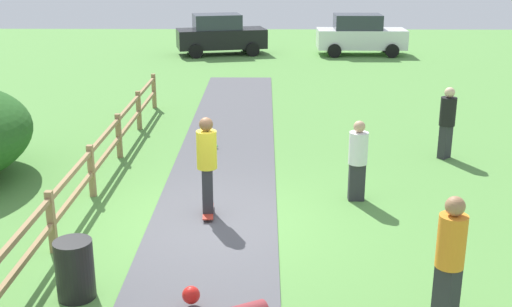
% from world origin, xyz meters
% --- Properties ---
extents(ground_plane, '(60.00, 60.00, 0.00)m').
position_xyz_m(ground_plane, '(0.00, 0.00, 0.00)').
color(ground_plane, '#568E42').
extents(asphalt_path, '(2.40, 28.00, 0.02)m').
position_xyz_m(asphalt_path, '(0.00, 0.00, 0.01)').
color(asphalt_path, '#515156').
rests_on(asphalt_path, ground_plane).
extents(wooden_fence, '(0.12, 18.12, 1.10)m').
position_xyz_m(wooden_fence, '(-2.60, 0.00, 0.67)').
color(wooden_fence, '#997A51').
rests_on(wooden_fence, ground_plane).
extents(trash_bin, '(0.56, 0.56, 0.90)m').
position_xyz_m(trash_bin, '(-1.80, -2.75, 0.45)').
color(trash_bin, black).
rests_on(trash_bin, ground_plane).
extents(skater_riding, '(0.41, 0.81, 1.93)m').
position_xyz_m(skater_riding, '(-0.12, 0.28, 1.11)').
color(skater_riding, '#B23326').
rests_on(skater_riding, asphalt_path).
extents(skateboard_loose, '(0.53, 0.81, 0.08)m').
position_xyz_m(skateboard_loose, '(-0.50, 4.86, 0.09)').
color(skateboard_loose, '#338C4C').
rests_on(skateboard_loose, asphalt_path).
extents(bystander_black, '(0.54, 0.54, 1.76)m').
position_xyz_m(bystander_black, '(5.36, 3.94, 0.97)').
color(bystander_black, '#2D2D33').
rests_on(bystander_black, ground_plane).
extents(bystander_orange, '(0.52, 0.52, 1.87)m').
position_xyz_m(bystander_orange, '(3.42, -3.38, 1.04)').
color(bystander_orange, '#2D2D33').
rests_on(bystander_orange, ground_plane).
extents(bystander_white, '(0.38, 0.38, 1.67)m').
position_xyz_m(bystander_white, '(2.83, 1.15, 0.92)').
color(bystander_white, '#2D2D33').
rests_on(bystander_white, ground_plane).
extents(parked_car_white, '(4.21, 2.01, 1.92)m').
position_xyz_m(parked_car_white, '(5.51, 19.89, 0.96)').
color(parked_car_white, silver).
rests_on(parked_car_white, ground_plane).
extents(parked_car_black, '(4.47, 2.70, 1.92)m').
position_xyz_m(parked_car_black, '(-1.20, 19.88, 0.96)').
color(parked_car_black, black).
rests_on(parked_car_black, ground_plane).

